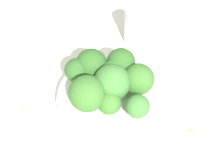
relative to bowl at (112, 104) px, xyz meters
name	(u,v)px	position (x,y,z in m)	size (l,w,h in m)	color
ground_plane	(112,111)	(0.00, 0.00, -0.02)	(3.00, 3.00, 0.00)	beige
bowl	(112,104)	(0.00, 0.00, 0.00)	(0.17, 0.17, 0.04)	white
broccoli_floret_0	(139,81)	(0.00, -0.04, 0.05)	(0.05, 0.05, 0.05)	#84AD66
broccoli_floret_1	(113,74)	(0.02, -0.01, 0.05)	(0.04, 0.04, 0.05)	#84AD66
broccoli_floret_2	(113,85)	(0.00, 0.00, 0.06)	(0.06, 0.06, 0.06)	#8EB770
broccoli_floret_3	(87,94)	(-0.01, 0.04, 0.06)	(0.05, 0.05, 0.07)	#8EB770
broccoli_floret_4	(121,63)	(0.04, -0.03, 0.05)	(0.05, 0.05, 0.05)	#8EB770
broccoli_floret_5	(91,65)	(0.05, 0.02, 0.05)	(0.05, 0.05, 0.06)	#7A9E5B
broccoli_floret_6	(109,103)	(-0.03, 0.01, 0.05)	(0.04, 0.04, 0.05)	#8EB770
broccoli_floret_7	(77,71)	(0.04, 0.04, 0.05)	(0.04, 0.04, 0.05)	#8EB770
broccoli_floret_8	(138,107)	(-0.04, -0.03, 0.05)	(0.04, 0.04, 0.04)	#84AD66
pepper_shaker	(134,26)	(0.14, -0.08, 0.02)	(0.03, 0.03, 0.08)	silver
almond_crumb_0	(22,107)	(0.05, 0.14, -0.02)	(0.01, 0.00, 0.01)	tan
almond_crumb_1	(192,130)	(-0.07, -0.11, -0.02)	(0.01, 0.00, 0.01)	tan
almond_crumb_2	(117,45)	(0.14, -0.05, -0.02)	(0.01, 0.00, 0.01)	tan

